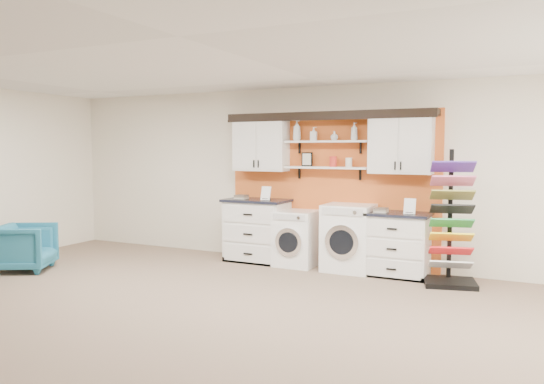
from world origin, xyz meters
The scene contains 22 objects.
floor centered at (0.00, 0.00, 0.00)m, with size 10.00×10.00×0.00m, color #816957.
ceiling centered at (0.00, 0.00, 2.80)m, with size 10.00×10.00×0.00m, color white.
wall_back centered at (0.00, 4.00, 1.40)m, with size 10.00×10.00×0.00m, color silver.
accent_panel centered at (0.00, 3.96, 1.20)m, with size 3.40×0.07×2.40m, color #D15D23.
upper_cabinet_left centered at (-1.13, 3.79, 1.88)m, with size 0.90×0.35×0.84m.
upper_cabinet_right centered at (1.13, 3.79, 1.88)m, with size 0.90×0.35×0.84m.
shelf_lower centered at (0.00, 3.80, 1.53)m, with size 1.32×0.28×0.03m, color white.
shelf_upper centered at (0.00, 3.80, 1.93)m, with size 1.32×0.28×0.03m, color white.
crown_molding centered at (0.00, 3.81, 2.33)m, with size 3.30×0.41×0.13m.
picture_frame centered at (-0.35, 3.85, 1.66)m, with size 0.18×0.02×0.22m.
canister_red centered at (0.10, 3.80, 1.62)m, with size 0.11×0.11×0.16m, color red.
canister_cream centered at (0.35, 3.80, 1.61)m, with size 0.10×0.10×0.14m, color silver.
base_cabinet_left centered at (-1.13, 3.64, 0.50)m, with size 1.03×0.66×1.01m.
base_cabinet_right centered at (1.13, 3.64, 0.46)m, with size 0.93×0.66×0.91m.
washer centered at (-0.42, 3.64, 0.43)m, with size 0.62×0.71×0.86m.
dryer centered at (0.41, 3.64, 0.50)m, with size 0.71×0.71×1.00m.
sample_rack centered at (1.89, 3.44, 0.56)m, with size 0.77×0.69×1.82m.
armchair centered at (-3.95, 1.53, 0.35)m, with size 0.75×0.77×0.70m, color #1F6989.
soap_bottle_a centered at (-0.50, 3.80, 2.10)m, with size 0.12×0.12×0.32m, color silver.
soap_bottle_b centered at (-0.22, 3.80, 2.05)m, with size 0.09×0.10×0.21m, color silver.
soap_bottle_c centered at (0.12, 3.80, 2.02)m, with size 0.11×0.11×0.14m, color silver.
soap_bottle_d centered at (0.43, 3.80, 2.08)m, with size 0.10×0.10×0.27m, color silver.
Camera 1 is at (2.80, -3.89, 1.82)m, focal length 35.00 mm.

